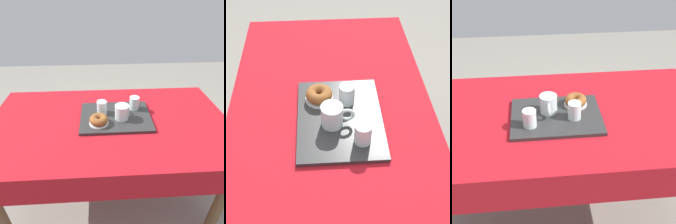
{
  "view_description": "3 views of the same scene",
  "coord_description": "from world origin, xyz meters",
  "views": [
    {
      "loc": [
        0.05,
        1.0,
        1.46
      ],
      "look_at": [
        -0.02,
        -0.04,
        0.77
      ],
      "focal_mm": 32.8,
      "sensor_mm": 36.0,
      "label": 1
    },
    {
      "loc": [
        -0.89,
        0.03,
        1.66
      ],
      "look_at": [
        -0.02,
        -0.03,
        0.76
      ],
      "focal_mm": 51.6,
      "sensor_mm": 36.0,
      "label": 2
    },
    {
      "loc": [
        -0.13,
        -1.27,
        1.62
      ],
      "look_at": [
        -0.0,
        -0.02,
        0.76
      ],
      "focal_mm": 51.32,
      "sensor_mm": 36.0,
      "label": 3
    }
  ],
  "objects": [
    {
      "name": "ground_plane",
      "position": [
        0.0,
        0.0,
        0.0
      ],
      "size": [
        6.0,
        6.0,
        0.0
      ],
      "primitive_type": "plane",
      "color": "gray"
    },
    {
      "name": "sugar_donut_left",
      "position": [
        0.06,
        0.05,
        0.78
      ],
      "size": [
        0.11,
        0.11,
        0.04
      ],
      "primitive_type": "torus",
      "color": "brown",
      "rests_on": "donut_plate_left"
    },
    {
      "name": "water_glass_far",
      "position": [
        0.04,
        -0.06,
        0.79
      ],
      "size": [
        0.06,
        0.06,
        0.08
      ],
      "color": "silver",
      "rests_on": "serving_tray"
    },
    {
      "name": "dining_table",
      "position": [
        0.0,
        0.0,
        0.64
      ],
      "size": [
        1.46,
        0.83,
        0.74
      ],
      "color": "#A8141E",
      "rests_on": "ground"
    },
    {
      "name": "serving_tray",
      "position": [
        -0.04,
        -0.03,
        0.75
      ],
      "size": [
        0.43,
        0.33,
        0.02
      ],
      "primitive_type": "cube",
      "color": "#2D2D2D",
      "rests_on": "dining_table"
    },
    {
      "name": "water_glass_near",
      "position": [
        -0.16,
        -0.1,
        0.79
      ],
      "size": [
        0.06,
        0.06,
        0.08
      ],
      "color": "silver",
      "rests_on": "serving_tray"
    },
    {
      "name": "donut_plate_left",
      "position": [
        0.06,
        0.05,
        0.76
      ],
      "size": [
        0.11,
        0.11,
        0.01
      ],
      "primitive_type": "cylinder",
      "color": "silver",
      "rests_on": "serving_tray"
    },
    {
      "name": "tea_mug_left",
      "position": [
        -0.07,
        -0.0,
        0.8
      ],
      "size": [
        0.08,
        0.13,
        0.09
      ],
      "color": "silver",
      "rests_on": "serving_tray"
    }
  ]
}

